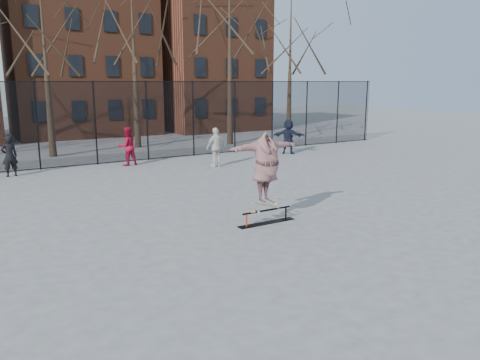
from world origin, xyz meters
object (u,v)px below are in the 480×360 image
bystander_black (9,156)px  skateboard (265,208)px  skater (266,172)px  bystander_red (127,146)px  bystander_navy (288,137)px  skate_rail (267,218)px  bystander_white (216,147)px

bystander_black → skateboard: bearing=107.6°
skater → bystander_black: size_ratio=1.37×
bystander_black → bystander_red: (5.11, 0.00, 0.05)m
bystander_black → bystander_navy: 14.00m
bystander_black → bystander_navy: size_ratio=0.91×
bystander_black → skate_rail: bearing=107.8°
skater → bystander_red: 11.25m
skateboard → bystander_black: size_ratio=0.53×
skate_rail → bystander_red: size_ratio=0.99×
skateboard → bystander_red: bystander_red is taller
skater → bystander_red: bearing=87.5°
bystander_white → skater: bearing=62.4°
skate_rail → bystander_red: (-0.30, 11.23, 0.77)m
skater → bystander_black: bearing=111.7°
bystander_black → bystander_white: bystander_white is taller
skate_rail → skater: 1.34m
bystander_navy → bystander_black: bearing=46.3°
skateboard → bystander_white: bearing=69.8°
skate_rail → skater: bearing=180.0°
skate_rail → skateboard: 0.31m
skater → bystander_navy: skater is taller
skate_rail → bystander_red: bystander_red is taller
bystander_red → bystander_navy: size_ratio=0.97×
skate_rail → skateboard: bearing=180.0°
skate_rail → skater: skater is taller
bystander_red → skate_rail: bearing=83.9°
bystander_red → bystander_black: bearing=-7.7°
bystander_navy → skater: bearing=100.5°
skateboard → bystander_black: bearing=115.5°
bystander_white → bystander_navy: bearing=-172.3°
bystander_black → bystander_navy: bearing=167.7°
bystander_red → bystander_white: 4.28m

